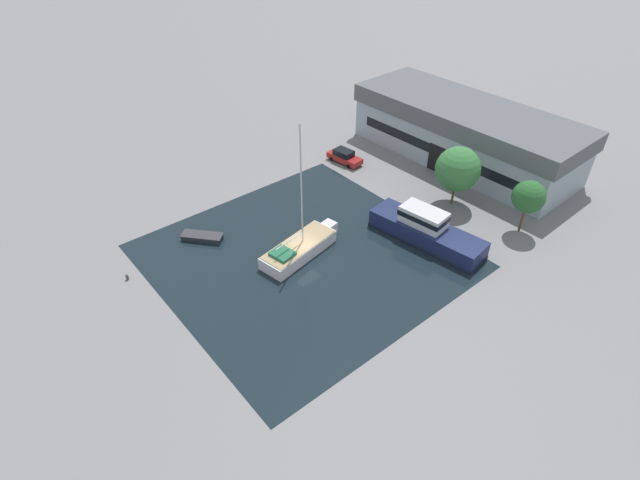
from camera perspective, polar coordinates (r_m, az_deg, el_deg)
The scene contains 10 objects.
ground_plane at distance 49.05m, azimuth -1.81°, elevation -1.84°, with size 440.00×440.00×0.00m, color slate.
water_canal at distance 49.05m, azimuth -1.81°, elevation -1.84°, with size 26.66×26.88×0.01m, color black.
warehouse_building at distance 67.01m, azimuth 16.19°, elevation 11.73°, with size 29.47×11.39×7.12m.
quay_tree_near_building at distance 56.50m, azimuth 15.48°, elevation 7.82°, with size 4.90×4.90×6.83m.
quay_tree_by_water at distance 54.25m, azimuth 22.74°, elevation 4.57°, with size 3.32×3.32×5.84m.
parked_car at distance 64.72m, azimuth 2.81°, elevation 9.52°, with size 4.87×2.40×1.67m.
sailboat_moored at distance 48.89m, azimuth -2.30°, elevation -0.86°, with size 4.35×9.67×13.63m.
motor_cruiser at distance 51.44m, azimuth 11.99°, elevation 1.14°, with size 12.55×5.16×3.48m.
small_dinghy at distance 52.39m, azimuth -13.30°, elevation 0.36°, with size 4.14×3.83×0.60m.
mooring_bollard at distance 49.53m, azimuth -21.19°, elevation -3.94°, with size 0.29×0.29×0.60m.
Camera 1 is at (30.22, -23.14, 30.94)m, focal length 28.00 mm.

